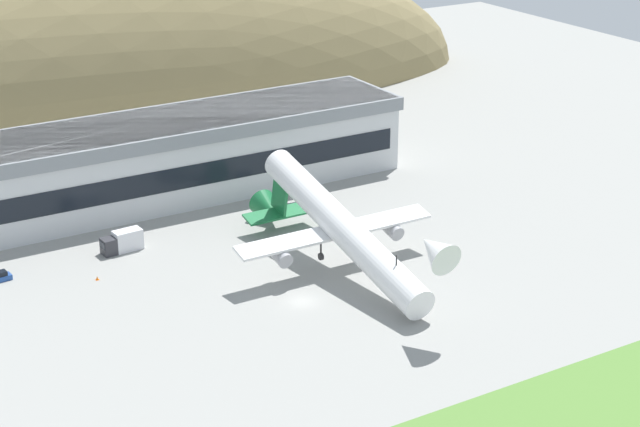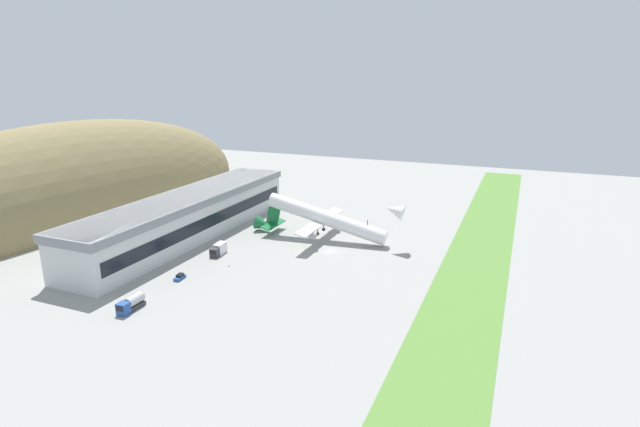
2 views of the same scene
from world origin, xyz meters
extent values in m
plane|color=gray|center=(0.00, 0.00, 0.00)|extent=(327.70, 327.70, 0.00)
cube|color=#568438|center=(0.00, -41.50, 0.04)|extent=(294.93, 17.92, 0.08)
ellipsoid|color=olive|center=(5.11, 108.18, 0.00)|extent=(202.89, 51.33, 68.82)
cube|color=silver|center=(-4.01, 48.17, 6.97)|extent=(95.25, 17.42, 13.94)
cube|color=gray|center=(-4.01, 48.17, 12.74)|extent=(96.45, 18.62, 2.40)
cube|color=black|center=(-4.01, 39.41, 6.27)|extent=(91.44, 0.16, 3.90)
cylinder|color=white|center=(10.02, 5.39, 7.11)|extent=(4.68, 40.19, 13.17)
cone|color=white|center=(10.02, -16.71, 11.96)|extent=(4.59, 6.02, 5.59)
cone|color=#196B38|center=(10.02, 27.96, 2.16)|extent=(4.59, 6.93, 5.79)
cube|color=#196B38|center=(10.02, 24.30, 6.74)|extent=(0.50, 5.73, 8.27)
cube|color=#196B38|center=(10.02, 24.53, 2.92)|extent=(12.18, 3.28, 1.05)
cube|color=white|center=(10.02, 7.35, 5.86)|extent=(32.39, 3.61, 1.21)
cylinder|color=#9E9EA3|center=(0.31, 6.83, 4.43)|extent=(2.30, 4.01, 3.02)
cylinder|color=#9E9EA3|center=(19.74, 6.83, 4.43)|extent=(2.30, 4.01, 3.02)
cylinder|color=#2D2D2D|center=(7.45, 7.35, 3.48)|extent=(0.28, 0.28, 2.20)
cylinder|color=#2D2D2D|center=(7.45, 7.35, 2.38)|extent=(0.45, 1.10, 1.10)
cylinder|color=#2D2D2D|center=(12.60, 7.35, 3.48)|extent=(0.28, 0.28, 2.20)
cylinder|color=#2D2D2D|center=(12.60, 7.35, 2.38)|extent=(0.45, 1.10, 1.10)
cylinder|color=#2D2D2D|center=(10.02, -8.32, 7.02)|extent=(0.22, 0.22, 1.98)
cylinder|color=#2D2D2D|center=(10.02, -8.32, 6.03)|extent=(0.30, 0.82, 0.82)
cube|color=#999EA3|center=(15.81, 30.00, 0.41)|extent=(4.01, 2.01, 0.83)
cube|color=black|center=(15.62, 30.01, 1.17)|extent=(2.25, 1.60, 0.68)
cube|color=#264C99|center=(-34.66, 28.63, 0.39)|extent=(3.74, 1.94, 0.78)
cube|color=black|center=(-34.48, 28.64, 1.10)|extent=(2.10, 1.55, 0.64)
cube|color=#333338|center=(-17.41, 29.46, 1.30)|extent=(2.21, 2.48, 2.61)
cube|color=black|center=(-18.47, 29.38, 1.77)|extent=(0.21, 2.00, 1.15)
cube|color=silver|center=(-14.20, 29.67, 1.63)|extent=(4.53, 2.64, 3.25)
cube|color=#264C99|center=(-55.55, 27.68, 1.40)|extent=(2.34, 2.44, 2.80)
cube|color=black|center=(-56.72, 27.66, 1.90)|extent=(0.12, 2.04, 1.23)
cube|color=#38383D|center=(-51.96, 27.74, 0.45)|extent=(4.91, 2.24, 0.90)
cylinder|color=#B7B7BC|center=(-51.96, 27.74, 2.04)|extent=(4.67, 2.36, 2.28)
cube|color=orange|center=(-22.21, 21.59, 0.01)|extent=(0.52, 0.52, 0.03)
cone|color=orange|center=(-22.21, 21.59, 0.31)|extent=(0.40, 0.40, 0.55)
camera|label=1|loc=(-67.03, -116.56, 67.10)|focal=60.00mm
camera|label=2|loc=(-131.78, -51.17, 51.83)|focal=28.00mm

